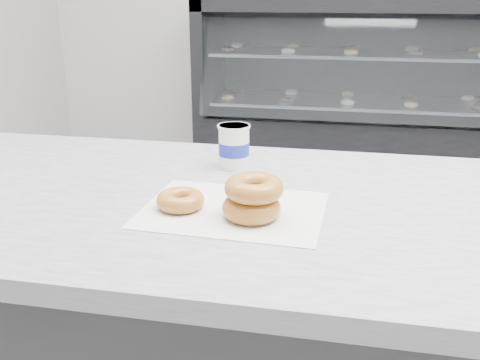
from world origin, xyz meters
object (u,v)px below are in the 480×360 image
(donut_stack, at_px, (253,198))
(coffee_cup, at_px, (234,146))
(display_case, at_px, (376,115))
(donut_single, at_px, (180,200))

(donut_stack, xyz_separation_m, coffee_cup, (-0.09, 0.29, 0.01))
(display_case, distance_m, coffee_cup, 2.61)
(donut_stack, relative_size, coffee_cup, 1.13)
(display_case, xyz_separation_m, coffee_cup, (-0.46, -2.53, 0.46))
(donut_single, bearing_deg, display_case, 79.66)
(coffee_cup, bearing_deg, display_case, 98.04)
(donut_single, height_order, donut_stack, donut_stack)
(display_case, height_order, coffee_cup, display_case)
(display_case, distance_m, donut_single, 2.88)
(donut_stack, distance_m, coffee_cup, 0.30)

